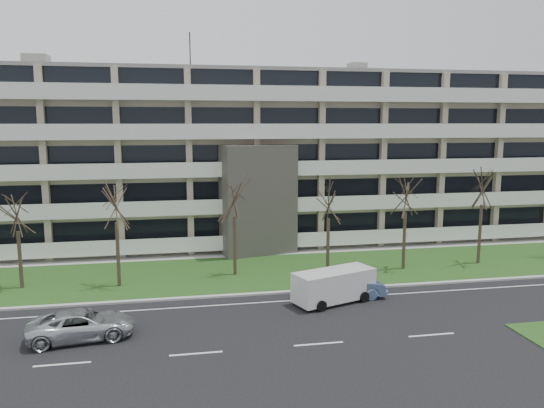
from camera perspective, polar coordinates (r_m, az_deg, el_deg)
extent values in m
plane|color=black|center=(27.11, 5.04, -14.77)|extent=(160.00, 160.00, 0.00)
cube|color=#284F1A|center=(39.05, -0.16, -7.24)|extent=(90.00, 10.00, 0.06)
cube|color=#B2B2AD|center=(34.35, 1.39, -9.46)|extent=(90.00, 0.35, 0.12)
cube|color=#B2B2AD|center=(44.28, -1.47, -5.29)|extent=(90.00, 2.00, 0.08)
cube|color=white|center=(32.98, 1.94, -10.35)|extent=(90.00, 0.12, 0.01)
cube|color=#C4B398|center=(49.98, -2.79, 4.98)|extent=(60.00, 12.00, 15.00)
cube|color=gray|center=(50.05, -2.86, 13.75)|extent=(60.50, 12.50, 0.30)
cube|color=#4C4742|center=(43.41, -1.49, 0.42)|extent=(6.39, 3.69, 9.00)
cube|color=black|center=(43.65, -1.43, -2.86)|extent=(4.92, 1.19, 3.50)
cube|color=gray|center=(50.89, -24.01, 13.79)|extent=(2.00, 2.00, 1.20)
cylinder|color=black|center=(49.81, -8.81, 15.83)|extent=(0.10, 0.10, 3.50)
cube|color=black|center=(44.77, -1.68, -2.44)|extent=(58.00, 0.10, 1.80)
cube|color=white|center=(44.43, -1.53, -4.50)|extent=(58.00, 1.40, 0.22)
cube|color=white|center=(43.67, -1.40, -3.93)|extent=(58.00, 0.08, 1.00)
cube|color=black|center=(44.28, -1.70, 1.37)|extent=(58.00, 0.10, 1.80)
cube|color=white|center=(43.84, -1.55, -0.68)|extent=(58.00, 1.40, 0.22)
cube|color=white|center=(43.11, -1.41, -0.04)|extent=(58.00, 0.08, 1.00)
cube|color=black|center=(44.00, -1.71, 5.25)|extent=(58.00, 0.10, 1.80)
cube|color=white|center=(43.45, -1.56, 3.22)|extent=(58.00, 1.40, 0.22)
cube|color=white|center=(42.75, -1.43, 3.94)|extent=(58.00, 0.08, 1.00)
cube|color=black|center=(43.91, -1.73, 9.16)|extent=(58.00, 0.10, 1.80)
cube|color=white|center=(43.26, -1.58, 7.18)|extent=(58.00, 1.40, 0.22)
cube|color=white|center=(42.60, -1.44, 7.96)|extent=(58.00, 0.08, 1.00)
cube|color=black|center=(44.03, -1.75, 13.07)|extent=(58.00, 0.10, 1.80)
cube|color=white|center=(43.28, -1.60, 11.15)|extent=(58.00, 1.40, 0.22)
cube|color=white|center=(42.66, -1.46, 11.99)|extent=(58.00, 0.08, 1.00)
imported|color=silver|center=(28.99, -19.80, -12.13)|extent=(5.49, 3.12, 1.44)
imported|color=#7493CA|center=(33.45, 7.97, -8.72)|extent=(4.95, 1.95, 1.61)
cube|color=silver|center=(32.63, 6.68, -8.64)|extent=(5.39, 3.46, 1.78)
cube|color=black|center=(32.48, 6.69, -7.77)|extent=(4.99, 3.20, 0.66)
cube|color=silver|center=(34.11, 9.92, -8.19)|extent=(0.90, 1.79, 1.12)
cylinder|color=black|center=(31.26, 5.32, -10.86)|extent=(0.70, 0.44, 0.66)
cylinder|color=black|center=(32.71, 3.39, -9.93)|extent=(0.70, 0.44, 0.66)
cylinder|color=black|center=(33.12, 9.88, -9.81)|extent=(0.70, 0.44, 0.66)
cylinder|color=black|center=(34.50, 7.85, -9.00)|extent=(0.70, 0.44, 0.66)
cylinder|color=#382B21|center=(38.44, -25.47, -5.47)|extent=(0.24, 0.24, 3.83)
cylinder|color=#382B21|center=(36.51, -16.23, -5.26)|extent=(0.24, 0.24, 4.34)
cylinder|color=#382B21|center=(37.75, -4.02, -4.52)|extent=(0.24, 0.24, 4.28)
cylinder|color=#382B21|center=(38.57, 6.03, -4.49)|extent=(0.24, 0.24, 3.98)
cylinder|color=#382B21|center=(40.34, 14.02, -3.89)|extent=(0.24, 0.24, 4.28)
cylinder|color=#382B21|center=(43.68, 21.44, -3.07)|extent=(0.24, 0.24, 4.59)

